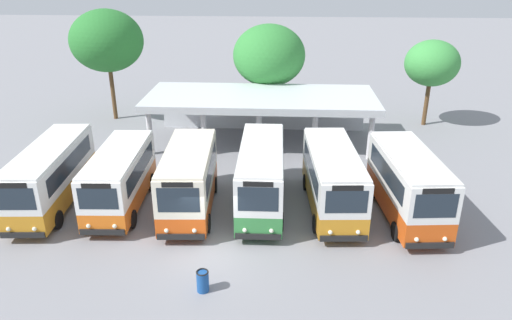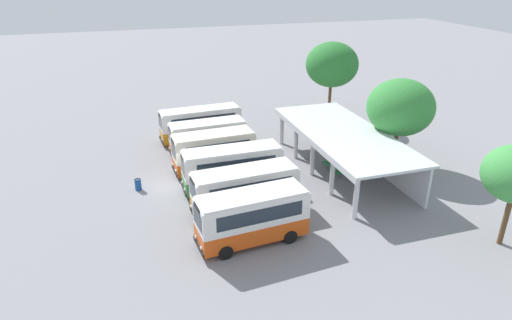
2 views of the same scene
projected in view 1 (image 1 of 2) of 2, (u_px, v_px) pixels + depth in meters
name	position (u px, v px, depth m)	size (l,w,h in m)	color
ground_plane	(210.00, 254.00, 20.98)	(180.00, 180.00, 0.00)	gray
city_bus_nearest_orange	(51.00, 174.00, 24.45)	(2.62, 7.88, 3.20)	black
city_bus_second_in_row	(120.00, 177.00, 24.27)	(2.50, 6.88, 3.07)	black
city_bus_middle_cream	(189.00, 178.00, 23.82)	(2.65, 6.81, 3.32)	black
city_bus_fourth_amber	(261.00, 175.00, 24.20)	(2.33, 7.55, 3.33)	black
city_bus_fifth_blue	(333.00, 178.00, 23.99)	(2.72, 7.43, 3.22)	black
city_bus_far_end_green	(408.00, 183.00, 23.25)	(2.84, 7.02, 3.36)	black
terminal_canopy	(261.00, 103.00, 33.16)	(15.48, 6.36, 3.40)	silver
waiting_chair_end_by_column	(246.00, 139.00, 32.64)	(0.46, 0.46, 0.86)	slate
waiting_chair_second_from_end	(254.00, 139.00, 32.70)	(0.46, 0.46, 0.86)	slate
waiting_chair_middle_seat	(262.00, 139.00, 32.65)	(0.46, 0.46, 0.86)	slate
waiting_chair_fourth_seat	(271.00, 139.00, 32.64)	(0.46, 0.46, 0.86)	slate
waiting_chair_fifth_seat	(279.00, 139.00, 32.63)	(0.46, 0.46, 0.86)	slate
roadside_tree_behind_canopy	(269.00, 55.00, 35.96)	(5.44, 5.44, 7.47)	brown
roadside_tree_east_of_canopy	(432.00, 63.00, 35.25)	(3.98, 3.98, 6.46)	brown
roadside_tree_west_of_canopy	(107.00, 41.00, 36.08)	(5.48, 5.48, 8.49)	brown
litter_bin_apron	(203.00, 281.00, 18.49)	(0.49, 0.49, 0.90)	#19478C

